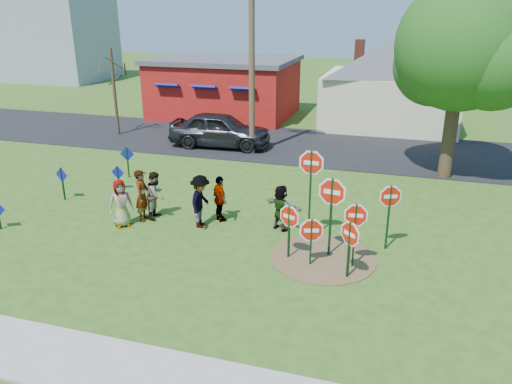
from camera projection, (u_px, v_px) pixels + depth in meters
The scene contains 27 objects.
ground at pixel (198, 228), 17.23m from camera, with size 120.00×120.00×0.00m, color #2E5618.
sidewalk at pixel (68, 360), 10.76m from camera, with size 22.00×1.80×0.08m, color #9E9E99.
road at pixel (279, 144), 27.53m from camera, with size 120.00×7.50×0.04m, color black.
dirt_patch at pixel (323, 258), 15.12m from camera, with size 3.20×3.20×0.03m, color brown.
red_building at pixel (225, 87), 34.15m from camera, with size 9.40×7.69×3.90m.
cream_house at pixel (392, 79), 30.87m from camera, with size 9.40×9.40×6.50m.
distant_building at pixel (55, 39), 50.22m from camera, with size 10.00×8.00×8.00m, color #8C939E.
stop_sign_a at pixel (289, 221), 14.74m from camera, with size 0.86×0.39×1.83m.
stop_sign_b at pixel (311, 172), 15.55m from camera, with size 1.07×0.07×3.16m.
stop_sign_c at pixel (355, 221), 14.13m from camera, with size 0.92×0.14×2.11m.
stop_sign_d at pixel (390, 201), 15.18m from camera, with size 0.88×0.37×2.24m.
stop_sign_e at pixel (311, 233), 14.41m from camera, with size 0.93×0.29×1.60m.
stop_sign_f at pixel (350, 237), 13.64m from camera, with size 0.76×0.64×1.84m.
stop_sign_g at pixel (332, 199), 14.70m from camera, with size 1.13×0.20×2.65m.
blue_diamond_b at pixel (62, 180), 19.40m from camera, with size 0.60×0.14×1.34m.
blue_diamond_c at pixel (118, 175), 20.53m from camera, with size 0.60×0.06×1.05m.
blue_diamond_d at pixel (127, 158), 21.97m from camera, with size 0.65×0.11×1.39m.
person_a at pixel (121, 203), 17.08m from camera, with size 0.82×0.53×1.68m, color #3F4883.
person_b at pixel (142, 195), 17.53m from camera, with size 0.68×0.45×1.87m, color #247576.
person_c at pixel (156, 195), 17.77m from camera, with size 0.84×0.65×1.72m, color brown.
person_d at pixel (201, 201), 17.00m from camera, with size 1.20×0.69×1.86m, color #2F2F33.
person_e at pixel (220, 199), 17.49m from camera, with size 0.98×0.41×1.67m, color #553263.
person_f at pixel (281, 208), 16.82m from camera, with size 1.48×0.47×1.60m, color #194E26.
suv at pixel (220, 130), 26.65m from camera, with size 2.17×5.40×1.84m, color #2A2A2F.
utility_pole at pixel (252, 54), 24.00m from camera, with size 2.33×0.41×9.52m.
leafy_tree at pixel (464, 53), 20.32m from camera, with size 5.88×5.37×8.36m.
bare_tree_west at pixel (113, 80), 28.40m from camera, with size 1.80×1.80×4.96m.
Camera 1 is at (6.40, -14.46, 7.22)m, focal length 35.00 mm.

